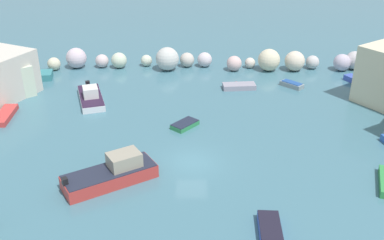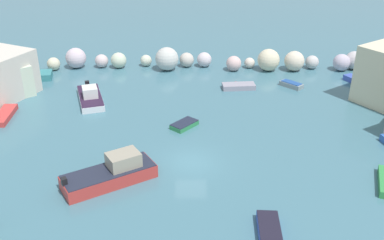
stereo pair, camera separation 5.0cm
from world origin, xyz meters
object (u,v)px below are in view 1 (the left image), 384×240
at_px(moored_boat_6, 28,75).
at_px(moored_boat_10, 185,125).
at_px(channel_buoy, 237,83).
at_px(moored_boat_0, 91,97).
at_px(moored_boat_8, 359,81).
at_px(moored_boat_4, 292,85).
at_px(moored_boat_2, 113,173).
at_px(moored_boat_5, 270,229).
at_px(moored_boat_11, 240,86).
at_px(moored_boat_9, 6,115).

xyz_separation_m(moored_boat_6, moored_boat_10, (18.06, -11.83, -0.27)).
relative_size(channel_buoy, moored_boat_0, 0.07).
distance_m(moored_boat_8, moored_boat_10, 21.86).
bearing_deg(moored_boat_10, moored_boat_4, 170.86).
distance_m(channel_buoy, moored_boat_2, 21.50).
bearing_deg(moored_boat_5, moored_boat_10, -156.14).
distance_m(moored_boat_10, moored_boat_11, 10.75).
distance_m(moored_boat_2, moored_boat_5, 11.80).
distance_m(moored_boat_5, moored_boat_10, 15.15).
distance_m(moored_boat_2, moored_boat_4, 24.68).
bearing_deg(moored_boat_11, moored_boat_10, -127.30).
distance_m(moored_boat_6, moored_boat_9, 10.02).
relative_size(moored_boat_0, moored_boat_2, 0.93).
bearing_deg(moored_boat_0, channel_buoy, 88.69).
bearing_deg(moored_boat_8, moored_boat_11, -111.22).
height_order(moored_boat_4, moored_boat_8, moored_boat_8).
xyz_separation_m(moored_boat_2, moored_boat_8, (24.20, 19.21, -0.42)).
relative_size(moored_boat_9, moored_boat_10, 1.53).
bearing_deg(moored_boat_6, moored_boat_8, -13.39).
distance_m(moored_boat_0, moored_boat_6, 10.47).
xyz_separation_m(moored_boat_0, moored_boat_10, (9.59, -5.68, -0.29)).
bearing_deg(moored_boat_6, moored_boat_10, -44.62).
bearing_deg(moored_boat_10, channel_buoy, -167.59).
height_order(moored_boat_0, moored_boat_2, moored_boat_2).
relative_size(moored_boat_5, moored_boat_8, 0.82).
bearing_deg(moored_boat_0, moored_boat_8, 82.13).
relative_size(moored_boat_10, moored_boat_11, 0.76).
distance_m(moored_boat_2, moored_boat_9, 15.86).
bearing_deg(channel_buoy, moored_boat_2, -119.40).
distance_m(moored_boat_0, moored_boat_4, 21.49).
height_order(moored_boat_9, moored_boat_10, moored_boat_9).
xyz_separation_m(moored_boat_5, moored_boat_6, (-23.45, 25.99, 0.19)).
distance_m(moored_boat_4, moored_boat_6, 29.69).
bearing_deg(moored_boat_0, moored_boat_4, 83.03).
distance_m(moored_boat_6, moored_boat_10, 21.59).
xyz_separation_m(moored_boat_5, moored_boat_11, (0.35, 23.25, -0.03)).
bearing_deg(moored_boat_2, moored_boat_5, -58.89).
xyz_separation_m(moored_boat_10, moored_boat_11, (5.74, 9.09, 0.05)).
height_order(channel_buoy, moored_boat_5, moored_boat_5).
bearing_deg(moored_boat_2, moored_boat_8, 7.25).
height_order(moored_boat_6, moored_boat_8, moored_boat_6).
height_order(moored_boat_4, moored_boat_10, moored_boat_4).
xyz_separation_m(moored_boat_5, moored_boat_10, (-5.39, 14.16, -0.07)).
bearing_deg(moored_boat_4, moored_boat_2, -86.68).
height_order(moored_boat_2, moored_boat_11, moored_boat_2).
height_order(moored_boat_2, moored_boat_10, moored_boat_2).
height_order(moored_boat_2, moored_boat_6, moored_boat_2).
bearing_deg(moored_boat_5, moored_boat_11, -177.84).
height_order(moored_boat_0, moored_boat_6, moored_boat_0).
bearing_deg(moored_boat_11, moored_boat_9, -167.36).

